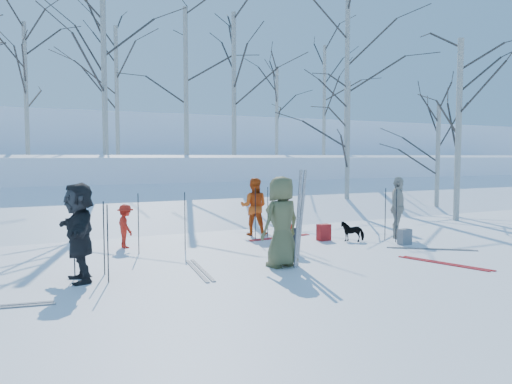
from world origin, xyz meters
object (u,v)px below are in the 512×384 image
backpack_red (324,232)px  backpack_grey (405,237)px  skier_redor_behind (254,207)px  skier_cream_east (398,207)px  skier_red_seated (125,226)px  dog (352,231)px  skier_grey_west (79,232)px  backpack_dark (288,236)px  skier_red_north (284,213)px  skier_olive_center (281,222)px

backpack_red → backpack_grey: size_ratio=1.11×
skier_redor_behind → skier_cream_east: size_ratio=0.97×
skier_cream_east → backpack_red: skier_cream_east is taller
skier_redor_behind → backpack_grey: (2.63, -2.98, -0.59)m
skier_red_seated → dog: size_ratio=1.75×
skier_grey_west → backpack_red: (6.13, 1.60, -0.64)m
skier_red_seated → backpack_red: size_ratio=2.45×
backpack_dark → backpack_red: bearing=1.5°
skier_red_north → skier_grey_west: skier_grey_west is taller
skier_cream_east → backpack_grey: size_ratio=4.25×
skier_grey_west → backpack_dark: skier_grey_west is taller
skier_red_north → backpack_red: 1.48m
skier_red_north → skier_cream_east: size_ratio=0.98×
skier_red_north → backpack_red: skier_red_north is taller
skier_olive_center → skier_red_north: size_ratio=1.11×
dog → backpack_dark: (-1.69, 0.37, -0.05)m
skier_olive_center → skier_redor_behind: bearing=-122.0°
skier_olive_center → skier_grey_west: size_ratio=1.04×
skier_grey_west → backpack_red: 6.37m
skier_redor_behind → skier_cream_east: (3.16, -2.14, 0.03)m
backpack_grey → skier_olive_center: bearing=-168.8°
skier_red_north → backpack_grey: bearing=114.9°
skier_red_seated → backpack_dark: 3.89m
skier_redor_behind → skier_cream_east: 3.82m
dog → backpack_grey: size_ratio=1.55×
skier_cream_east → skier_grey_west: skier_grey_west is taller
skier_red_north → dog: (1.94, -0.13, -0.55)m
skier_red_north → backpack_dark: skier_red_north is taller
skier_grey_west → backpack_dark: (5.05, 1.57, -0.65)m
skier_redor_behind → backpack_red: 2.08m
skier_red_north → skier_cream_east: 3.31m
skier_olive_center → backpack_red: skier_olive_center is taller
skier_olive_center → dog: size_ratio=3.01×
skier_olive_center → skier_cream_east: bearing=-173.4°
skier_redor_behind → dog: size_ratio=2.66×
skier_red_north → backpack_grey: size_ratio=4.18×
skier_cream_east → dog: 1.48m
skier_red_north → skier_red_seated: skier_red_north is taller
skier_red_north → skier_redor_behind: 1.88m
dog → backpack_red: bearing=-84.6°
skier_red_seated → dog: 5.61m
skier_olive_center → skier_red_seated: bearing=-69.5°
skier_grey_west → dog: 6.87m
skier_red_seated → backpack_red: bearing=-110.7°
backpack_grey → dog: bearing=130.3°
skier_grey_west → dog: skier_grey_west is taller
skier_cream_east → backpack_red: 2.12m
skier_grey_west → backpack_dark: 5.32m
skier_red_seated → backpack_red: 4.92m
skier_redor_behind → backpack_dark: 1.73m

